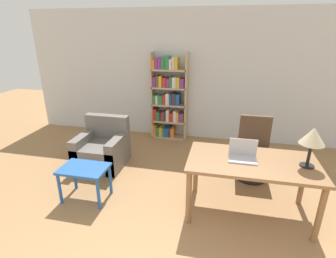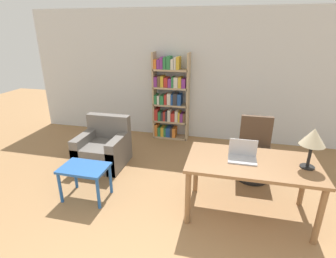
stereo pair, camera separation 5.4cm
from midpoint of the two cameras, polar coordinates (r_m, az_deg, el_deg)
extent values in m
cube|color=silver|center=(5.62, 8.43, 11.12)|extent=(8.00, 0.06, 2.70)
cube|color=olive|center=(3.41, 17.46, -6.88)|extent=(1.58, 0.85, 0.04)
cylinder|color=olive|center=(3.30, 4.03, -14.73)|extent=(0.07, 0.07, 0.73)
cylinder|color=olive|center=(3.45, 29.73, -15.99)|extent=(0.07, 0.07, 0.73)
cylinder|color=olive|center=(3.91, 5.69, -8.60)|extent=(0.07, 0.07, 0.73)
cylinder|color=olive|center=(4.04, 26.97, -9.94)|extent=(0.07, 0.07, 0.73)
cube|color=#B2B2B7|center=(3.37, 15.45, -6.40)|extent=(0.34, 0.23, 0.02)
cube|color=#B2B2B7|center=(3.41, 15.59, -3.79)|extent=(0.34, 0.04, 0.23)
cube|color=white|center=(3.41, 15.59, -3.73)|extent=(0.31, 0.03, 0.20)
cylinder|color=black|center=(3.51, 27.58, -7.09)|extent=(0.16, 0.16, 0.01)
cylinder|color=black|center=(3.45, 27.98, -4.97)|extent=(0.04, 0.04, 0.27)
cone|color=#C6B793|center=(3.36, 28.65, -1.35)|extent=(0.28, 0.28, 0.20)
cylinder|color=black|center=(4.58, 17.24, -9.79)|extent=(0.50, 0.50, 0.04)
cylinder|color=#262626|center=(4.48, 17.51, -7.59)|extent=(0.06, 0.06, 0.36)
cube|color=#4C3828|center=(4.38, 17.83, -4.94)|extent=(0.52, 0.52, 0.10)
cube|color=#4C3828|center=(4.47, 18.05, -0.27)|extent=(0.49, 0.08, 0.50)
cube|color=#2356A3|center=(3.85, -18.25, -8.21)|extent=(0.65, 0.45, 0.04)
cylinder|color=#2356A3|center=(3.99, -22.87, -11.93)|extent=(0.04, 0.04, 0.46)
cylinder|color=#2356A3|center=(3.71, -15.32, -13.56)|extent=(0.04, 0.04, 0.46)
cylinder|color=#2356A3|center=(4.25, -20.01, -9.40)|extent=(0.04, 0.04, 0.46)
cylinder|color=#2356A3|center=(3.99, -12.84, -10.67)|extent=(0.04, 0.04, 0.46)
cube|color=#66605B|center=(4.82, -14.49, -5.34)|extent=(0.80, 0.79, 0.41)
cube|color=#66605B|center=(4.92, -13.33, 0.61)|extent=(0.80, 0.16, 0.42)
cube|color=#66605B|center=(4.94, -17.88, -4.11)|extent=(0.16, 0.79, 0.56)
cube|color=#66605B|center=(4.66, -11.06, -4.97)|extent=(0.16, 0.79, 0.56)
cube|color=tan|center=(5.72, -3.59, 7.14)|extent=(0.04, 0.28, 1.85)
cube|color=tan|center=(5.57, 3.73, 6.75)|extent=(0.04, 0.28, 1.85)
cube|color=tan|center=(5.92, 0.02, -1.60)|extent=(0.73, 0.28, 0.04)
cube|color=orange|center=(5.94, -2.97, -0.04)|extent=(0.06, 0.24, 0.26)
cube|color=#2D7F47|center=(5.93, -2.33, -0.35)|extent=(0.06, 0.24, 0.20)
cube|color=gold|center=(5.91, -1.67, -0.37)|extent=(0.07, 0.24, 0.21)
cube|color=#2D7F47|center=(5.90, -1.09, -0.46)|extent=(0.05, 0.24, 0.20)
cube|color=#234C99|center=(5.88, -0.42, -0.49)|extent=(0.09, 0.24, 0.20)
cube|color=#333338|center=(5.87, 0.26, -0.50)|extent=(0.04, 0.24, 0.21)
cube|color=orange|center=(5.86, 0.84, -0.59)|extent=(0.07, 0.24, 0.20)
cube|color=tan|center=(5.79, 0.02, 1.79)|extent=(0.73, 0.28, 0.04)
cube|color=#B72D28|center=(5.82, -2.98, 3.34)|extent=(0.07, 0.24, 0.25)
cube|color=#2D7F47|center=(5.81, -2.29, 3.03)|extent=(0.06, 0.24, 0.19)
cube|color=#333338|center=(5.79, -1.72, 2.93)|extent=(0.05, 0.24, 0.18)
cube|color=#B72D28|center=(5.78, -1.23, 2.99)|extent=(0.04, 0.24, 0.20)
cube|color=#333338|center=(5.77, -0.80, 3.01)|extent=(0.04, 0.24, 0.21)
cube|color=silver|center=(5.75, -0.20, 3.13)|extent=(0.06, 0.24, 0.25)
cube|color=#B72D28|center=(5.74, 0.61, 2.79)|extent=(0.09, 0.24, 0.19)
cube|color=silver|center=(5.72, 1.38, 2.99)|extent=(0.06, 0.24, 0.24)
cube|color=gold|center=(5.71, 1.93, 2.84)|extent=(0.04, 0.24, 0.21)
cube|color=#7F338C|center=(5.71, 2.48, 2.65)|extent=(0.06, 0.24, 0.18)
cube|color=brown|center=(5.70, 3.05, 2.64)|extent=(0.05, 0.24, 0.19)
cube|color=tan|center=(5.68, 0.02, 5.32)|extent=(0.73, 0.28, 0.04)
cube|color=#2D7F47|center=(5.72, -3.13, 6.61)|extent=(0.06, 0.24, 0.19)
cube|color=silver|center=(5.71, -2.52, 6.53)|extent=(0.05, 0.24, 0.18)
cube|color=#2D7F47|center=(5.69, -1.76, 6.51)|extent=(0.09, 0.24, 0.19)
cube|color=#B72D28|center=(5.67, -0.98, 6.60)|extent=(0.05, 0.24, 0.21)
cube|color=silver|center=(5.65, -0.24, 6.70)|extent=(0.08, 0.24, 0.24)
cube|color=#234C99|center=(5.64, 0.41, 6.59)|extent=(0.04, 0.24, 0.23)
cube|color=#333338|center=(5.62, 1.10, 6.65)|extent=(0.08, 0.24, 0.25)
cube|color=#234C99|center=(5.61, 1.97, 6.53)|extent=(0.08, 0.24, 0.23)
cube|color=tan|center=(5.59, 0.02, 8.99)|extent=(0.73, 0.28, 0.04)
cube|color=#7F338C|center=(5.64, -3.14, 10.32)|extent=(0.07, 0.24, 0.21)
cube|color=brown|center=(5.62, -2.43, 10.39)|extent=(0.05, 0.24, 0.23)
cube|color=gold|center=(5.60, -1.76, 10.38)|extent=(0.06, 0.24, 0.23)
cube|color=#B72D28|center=(5.59, -0.93, 10.20)|extent=(0.08, 0.24, 0.20)
cube|color=#7F338C|center=(5.57, -0.11, 10.08)|extent=(0.07, 0.24, 0.18)
cube|color=#2D7F47|center=(5.56, 0.50, 10.24)|extent=(0.04, 0.24, 0.22)
cube|color=silver|center=(5.54, 1.23, 10.20)|extent=(0.08, 0.24, 0.22)
cube|color=gold|center=(5.53, 2.07, 10.18)|extent=(0.07, 0.24, 0.22)
cube|color=#7F338C|center=(5.51, 2.91, 10.00)|extent=(0.08, 0.24, 0.19)
cube|color=tan|center=(5.53, 0.02, 12.75)|extent=(0.73, 0.28, 0.04)
cube|color=orange|center=(5.59, -3.26, 13.98)|extent=(0.06, 0.24, 0.19)
cube|color=#7F338C|center=(5.57, -2.59, 13.97)|extent=(0.05, 0.24, 0.19)
cube|color=#7F338C|center=(5.55, -1.91, 14.18)|extent=(0.07, 0.24, 0.23)
cube|color=#2D7F47|center=(5.53, -1.21, 14.18)|extent=(0.06, 0.24, 0.24)
cube|color=#2D7F47|center=(5.51, -0.38, 14.27)|extent=(0.08, 0.24, 0.26)
cube|color=silver|center=(5.50, 0.43, 13.97)|extent=(0.06, 0.24, 0.20)
cube|color=silver|center=(5.49, 1.05, 14.14)|extent=(0.04, 0.24, 0.24)
cube|color=gold|center=(5.48, 1.65, 14.19)|extent=(0.06, 0.24, 0.25)
camera|label=1|loc=(0.03, -90.44, -0.17)|focal=28.00mm
camera|label=2|loc=(0.03, 89.56, 0.17)|focal=28.00mm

